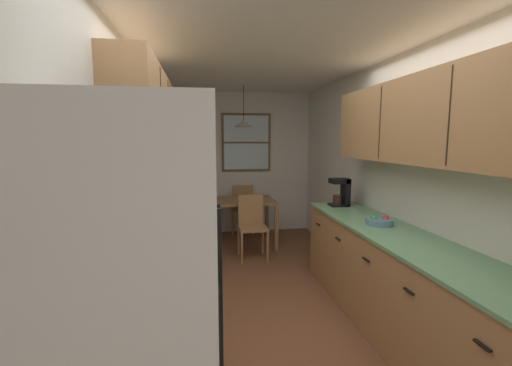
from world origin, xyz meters
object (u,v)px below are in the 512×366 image
Objects in this scene: stove_range at (151,341)px; trash_bin at (201,240)px; coffee_maker at (342,192)px; dining_table at (244,206)px; table_serving_bowl at (248,198)px; microwave_over_range at (121,136)px; dining_chair_far at (242,206)px; refrigerator at (127,343)px; dining_chair_near at (252,223)px; storage_canister at (156,238)px; fruit_bowl at (379,221)px.

stove_range is 2.59m from trash_bin.
stove_range is 2.78m from coffee_maker.
table_serving_bowl reaches higher than dining_table.
stove_range is at bearing -137.53° from coffee_maker.
microwave_over_range is 4.31m from dining_chair_far.
refrigerator is 2.04× the size of dining_chair_near.
dining_chair_far is (0.03, 0.63, -0.13)m from dining_table.
coffee_maker is (2.01, 1.39, 0.08)m from storage_canister.
refrigerator reaches higher than table_serving_bowl.
coffee_maker is at bearing -57.49° from table_serving_bowl.
table_serving_bowl is (0.07, -0.02, 0.14)m from dining_table.
fruit_bowl is at bearing 23.13° from microwave_over_range.
trash_bin is at bearing -117.30° from dining_chair_far.
table_serving_bowl is at bearing 75.90° from refrigerator.
microwave_over_range is at bearing -103.72° from storage_canister.
stove_range reaches higher than dining_chair_near.
coffee_maker is at bearing 52.53° from refrigerator.
microwave_over_range is 2.96m from trash_bin.
refrigerator is 1.67× the size of stove_range.
refrigerator is at bearing -140.13° from fruit_bowl.
dining_chair_far is 4.73× the size of storage_canister.
fruit_bowl reaches higher than dining_chair_near.
fruit_bowl is at bearing 39.87° from refrigerator.
storage_canister is at bearing -114.37° from dining_chair_near.
stove_range is at bearing 92.84° from refrigerator.
microwave_over_range is 2.24× the size of fruit_bowl.
trash_bin is 2.50× the size of fruit_bowl.
storage_canister reaches higher than dining_table.
dining_chair_near is 3.52× the size of fruit_bowl.
trash_bin is (-0.69, -0.77, -0.31)m from dining_table.
refrigerator is 3.60m from dining_chair_near.
refrigerator is 2.87× the size of trash_bin.
dining_chair_near is 2.54m from storage_canister.
microwave_over_range is at bearing 101.57° from refrigerator.
refrigerator is 0.86m from stove_range.
trash_bin is 3.36× the size of storage_canister.
microwave_over_range is 2.87m from coffee_maker.
refrigerator is 2.54m from fruit_bowl.
coffee_maker is at bearing 89.09° from fruit_bowl.
dining_chair_near is 0.76m from trash_bin.
fruit_bowl is at bearing -61.94° from dining_chair_near.
microwave_over_range is at bearing -105.89° from dining_chair_far.
dining_table is 1.07× the size of dining_chair_near.
refrigerator is 3.37m from trash_bin.
storage_canister is (0.11, 0.44, -0.73)m from microwave_over_range.
trash_bin is 2.01m from coffee_maker.
microwave_over_range reaches higher than dining_chair_near.
table_serving_bowl is at bearing 69.79° from storage_canister.
coffee_maker is (0.98, -2.14, 0.58)m from dining_chair_far.
table_serving_bowl is (1.05, 3.32, 0.30)m from stove_range.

